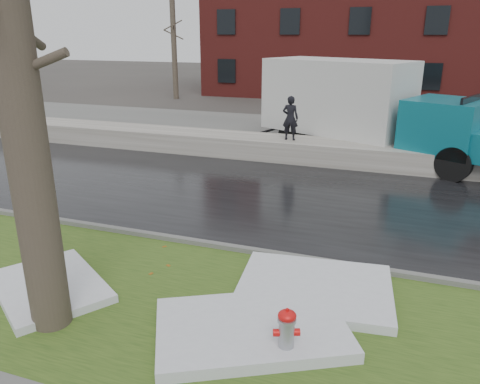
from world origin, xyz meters
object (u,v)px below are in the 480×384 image
(fire_hydrant, at_px, (286,331))
(box_truck, at_px, (363,106))
(tree, at_px, (16,79))
(worker, at_px, (290,118))

(fire_hydrant, distance_m, box_truck, 12.24)
(fire_hydrant, height_order, tree, tree)
(tree, bearing_deg, worker, 84.28)
(box_truck, distance_m, worker, 2.83)
(fire_hydrant, relative_size, tree, 0.11)
(tree, height_order, worker, tree)
(worker, bearing_deg, fire_hydrant, 102.97)
(fire_hydrant, relative_size, worker, 0.51)
(tree, distance_m, box_truck, 13.16)
(tree, bearing_deg, box_truck, 75.09)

